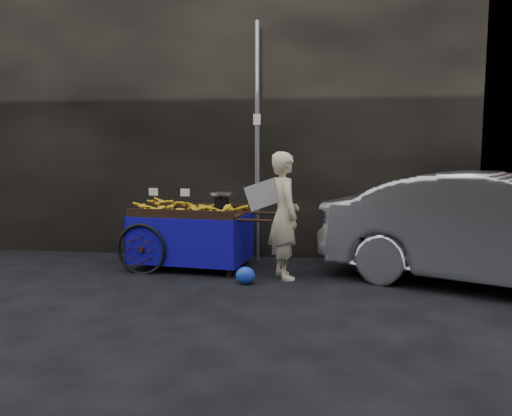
# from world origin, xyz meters

# --- Properties ---
(ground) EXTENTS (80.00, 80.00, 0.00)m
(ground) POSITION_xyz_m (0.00, 0.00, 0.00)
(ground) COLOR black
(ground) RESTS_ON ground
(building_wall) EXTENTS (13.50, 2.00, 5.00)m
(building_wall) POSITION_xyz_m (0.39, 2.60, 2.50)
(building_wall) COLOR black
(building_wall) RESTS_ON ground
(street_pole) EXTENTS (0.12, 0.10, 4.00)m
(street_pole) POSITION_xyz_m (0.30, 1.30, 2.01)
(street_pole) COLOR slate
(street_pole) RESTS_ON ground
(banana_cart) EXTENTS (2.53, 1.40, 1.31)m
(banana_cart) POSITION_xyz_m (-0.74, 0.66, 0.81)
(banana_cart) COLOR black
(banana_cart) RESTS_ON ground
(vendor) EXTENTS (0.91, 0.80, 1.87)m
(vendor) POSITION_xyz_m (0.83, 0.17, 0.94)
(vendor) COLOR beige
(vendor) RESTS_ON ground
(plastic_bag) EXTENTS (0.28, 0.22, 0.25)m
(plastic_bag) POSITION_xyz_m (0.32, -0.25, 0.12)
(plastic_bag) COLOR #193CC0
(plastic_bag) RESTS_ON ground
(parked_car) EXTENTS (5.05, 3.55, 1.58)m
(parked_car) POSITION_xyz_m (3.83, 0.00, 0.79)
(parked_car) COLOR silver
(parked_car) RESTS_ON ground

